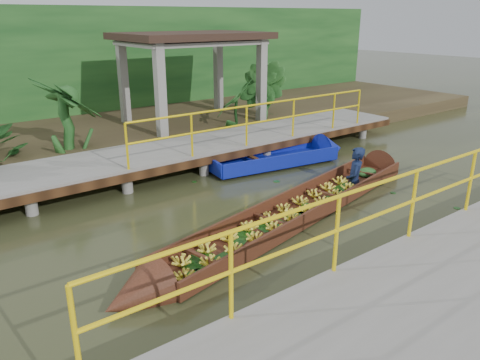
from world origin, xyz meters
TOP-DOWN VIEW (x-y plane):
  - ground at (0.00, 0.00)m, footprint 80.00×80.00m
  - land_strip at (0.00, 7.50)m, footprint 30.00×8.00m
  - far_dock at (0.02, 3.43)m, footprint 16.00×2.06m
  - pavilion at (3.00, 6.30)m, footprint 4.40×3.00m
  - foliage_backdrop at (0.00, 10.00)m, footprint 30.00×0.80m
  - vendor_boat at (1.46, -0.41)m, footprint 8.83×2.68m
  - moored_blue_boat at (3.75, 2.09)m, footprint 4.10×1.60m
  - tropical_plants at (-1.53, 5.30)m, footprint 14.17×1.17m

SIDE VIEW (x-z plane):
  - ground at x=0.00m, z-range 0.00..0.00m
  - moored_blue_boat at x=3.75m, z-range -0.31..0.65m
  - land_strip at x=0.00m, z-range 0.00..0.45m
  - vendor_boat at x=1.46m, z-range -0.77..1.24m
  - far_dock at x=0.02m, z-range -0.35..1.30m
  - tropical_plants at x=-1.53m, z-range 0.45..1.91m
  - foliage_backdrop at x=0.00m, z-range 0.00..4.00m
  - pavilion at x=3.00m, z-range 1.32..4.32m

